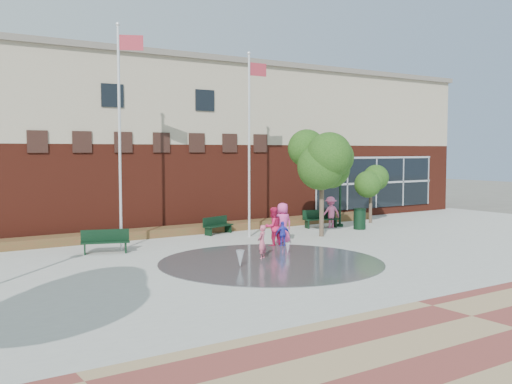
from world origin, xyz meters
TOP-DOWN VIEW (x-y plane):
  - ground at (0.00, 0.00)m, footprint 120.00×120.00m
  - plaza_concrete at (0.00, 4.00)m, footprint 46.00×18.00m
  - splash_pad at (0.00, 3.00)m, footprint 8.40×8.40m
  - library_building at (0.00, 17.48)m, footprint 44.40×10.40m
  - flower_bed at (0.00, 11.60)m, footprint 26.00×1.20m
  - flagpole_left at (-3.51, 8.88)m, footprint 1.02×0.53m
  - flagpole_right at (3.01, 8.97)m, footprint 1.10×0.18m
  - lamp_right at (9.28, 9.49)m, footprint 0.41×0.41m
  - bench_left at (-4.45, 8.37)m, footprint 2.00×1.13m
  - bench_mid at (2.18, 10.63)m, footprint 1.83×1.02m
  - bench_right at (8.04, 9.66)m, footprint 2.02×1.04m
  - trash_can at (9.33, 8.01)m, footprint 0.68×0.68m
  - tree_mid at (5.96, 7.13)m, footprint 3.17×3.17m
  - tree_small_right at (11.82, 9.72)m, footprint 2.02×2.02m
  - water_jet_a at (-1.51, 2.77)m, footprint 0.32×0.32m
  - water_jet_b at (1.54, 4.00)m, footprint 0.21×0.21m
  - child_splash at (0.14, 3.80)m, footprint 0.58×0.54m
  - adult_red at (2.34, 6.13)m, footprint 0.85×0.67m
  - adult_pink at (3.19, 6.58)m, footprint 0.96×0.68m
  - child_blue at (2.60, 5.76)m, footprint 0.70×0.42m
  - person_bench at (8.53, 9.41)m, footprint 1.20×0.83m

SIDE VIEW (x-z plane):
  - ground at x=0.00m, z-range 0.00..0.00m
  - flower_bed at x=0.00m, z-range -0.20..0.20m
  - water_jet_a at x=-1.51m, z-range -0.31..0.31m
  - water_jet_b at x=1.54m, z-range -0.23..0.23m
  - plaza_concrete at x=0.00m, z-range 0.00..0.01m
  - splash_pad at x=0.00m, z-range 0.00..0.01m
  - bench_mid at x=2.18m, z-range -0.16..0.73m
  - bench_left at x=-4.45m, z-range -0.17..0.80m
  - bench_right at x=8.04m, z-range -0.17..0.81m
  - child_blue at x=2.60m, z-range 0.00..1.11m
  - trash_can at x=9.33m, z-range 0.01..1.13m
  - child_splash at x=0.14m, z-range 0.00..1.33m
  - person_bench at x=8.53m, z-range 0.00..1.70m
  - adult_red at x=2.34m, z-range 0.00..1.72m
  - adult_pink at x=3.19m, z-range 0.00..1.84m
  - lamp_right at x=9.28m, z-range 0.47..4.31m
  - tree_small_right at x=11.82m, z-range 0.79..4.24m
  - tree_mid at x=5.96m, z-range 1.22..6.57m
  - library_building at x=0.00m, z-range 0.04..9.24m
  - flagpole_right at x=3.01m, z-range 0.52..9.41m
  - flagpole_left at x=-3.51m, z-range 0.54..10.02m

